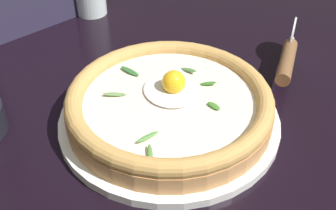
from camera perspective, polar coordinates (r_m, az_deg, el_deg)
ground_plane at (r=0.59m, az=1.27°, el=-4.75°), size 2.40×2.40×0.03m
pizza_plate at (r=0.59m, az=0.00°, el=-1.96°), size 0.30×0.30×0.01m
pizza at (r=0.58m, az=0.01°, el=0.18°), size 0.28×0.28×0.06m
pizza_cutter at (r=0.70m, az=15.72°, el=6.36°), size 0.12×0.13×0.07m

